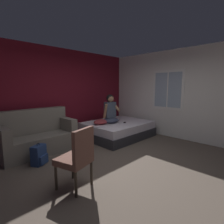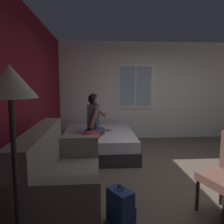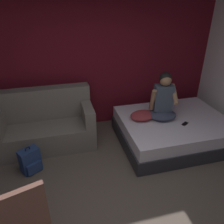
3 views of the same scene
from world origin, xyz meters
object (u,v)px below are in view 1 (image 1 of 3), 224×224
at_px(bed, 118,129).
at_px(side_chair, 77,156).
at_px(backpack, 39,155).
at_px(throw_pillow, 101,122).
at_px(couch, 37,136).
at_px(person_seated, 110,111).
at_px(cell_phone, 125,122).

distance_m(bed, side_chair, 2.96).
bearing_deg(backpack, throw_pillow, 10.21).
distance_m(couch, person_seated, 2.19).
relative_size(bed, person_seated, 2.31).
relative_size(side_chair, throw_pillow, 2.04).
relative_size(couch, backpack, 3.72).
bearing_deg(cell_phone, bed, 166.59).
distance_m(bed, backpack, 2.61).
bearing_deg(side_chair, person_seated, 34.79).
bearing_deg(cell_phone, throw_pillow, -151.58).
relative_size(bed, backpack, 4.42).
distance_m(couch, side_chair, 2.02).
bearing_deg(couch, side_chair, -95.52).
height_order(couch, backpack, couch).
bearing_deg(person_seated, side_chair, -145.21).
relative_size(bed, cell_phone, 14.05).
relative_size(couch, side_chair, 1.74).
height_order(side_chair, cell_phone, side_chair).
xyz_separation_m(bed, throw_pillow, (-0.59, 0.14, 0.31)).
distance_m(bed, couch, 2.39).
bearing_deg(cell_phone, backpack, -122.61).
relative_size(person_seated, backpack, 1.91).
distance_m(bed, person_seated, 0.65).
distance_m(person_seated, backpack, 2.47).
xyz_separation_m(bed, couch, (-2.34, 0.50, 0.16)).
distance_m(side_chair, throw_pillow, 2.55).
bearing_deg(cell_phone, person_seated, -168.04).
xyz_separation_m(couch, backpack, (-0.27, -0.72, -0.20)).
height_order(couch, cell_phone, couch).
bearing_deg(throw_pillow, person_seated, -8.53).
distance_m(person_seated, throw_pillow, 0.46).
bearing_deg(bed, backpack, -175.15).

